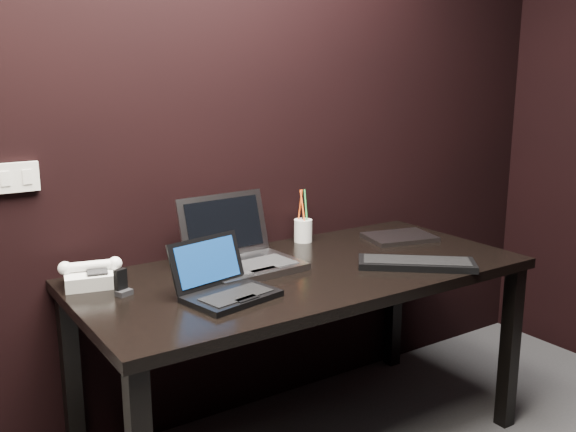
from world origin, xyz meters
TOP-DOWN VIEW (x-y plane):
  - wall_back at (0.00, 1.80)m, footprint 4.00×0.00m
  - wall_switch at (-0.62, 1.79)m, footprint 0.15×0.02m
  - desk at (0.30, 1.40)m, footprint 1.70×0.80m
  - netbook at (-0.10, 1.29)m, footprint 0.33×0.31m
  - silver_laptop at (0.11, 1.54)m, footprint 0.40×0.37m
  - ext_keyboard at (0.67, 1.18)m, footprint 0.43×0.40m
  - closed_laptop at (0.90, 1.52)m, footprint 0.33×0.27m
  - desk_phone at (-0.43, 1.65)m, footprint 0.22×0.20m
  - mobile_phone at (-0.37, 1.50)m, footprint 0.06×0.06m
  - pen_cup at (0.52, 1.73)m, footprint 0.10×0.10m

SIDE VIEW (x-z plane):
  - desk at x=0.30m, z-range 0.29..1.03m
  - closed_laptop at x=0.90m, z-range 0.74..0.76m
  - ext_keyboard at x=0.67m, z-range 0.74..0.77m
  - mobile_phone at x=-0.37m, z-range 0.73..0.82m
  - netbook at x=-0.10m, z-range 0.69..0.87m
  - desk_phone at x=-0.43m, z-range 0.73..0.83m
  - silver_laptop at x=0.11m, z-range 0.66..0.92m
  - pen_cup at x=0.52m, z-range 0.68..0.91m
  - wall_switch at x=-0.62m, z-range 1.07..1.17m
  - wall_back at x=0.00m, z-range -0.70..3.30m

